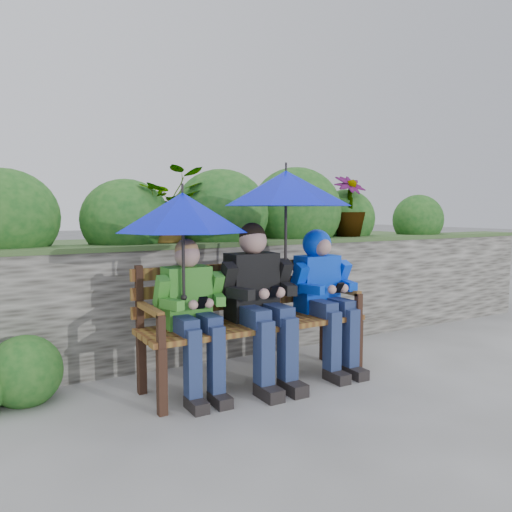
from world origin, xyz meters
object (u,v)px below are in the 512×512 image
boy_right (324,287)px  umbrella_left (183,212)px  park_bench (250,313)px  umbrella_right (286,188)px  boy_middle (259,296)px  boy_left (192,308)px

boy_right → umbrella_left: umbrella_left is taller
park_bench → umbrella_left: (-0.59, -0.11, 0.77)m
boy_right → umbrella_right: size_ratio=1.16×
boy_right → umbrella_left: bearing=-178.2°
boy_middle → umbrella_right: (0.26, 0.03, 0.81)m
park_bench → umbrella_right: umbrella_right is taller
boy_right → umbrella_right: umbrella_right is taller
park_bench → umbrella_left: bearing=-169.2°
park_bench → boy_left: 0.53m
park_bench → boy_middle: (0.02, -0.09, 0.15)m
park_bench → boy_middle: bearing=-77.1°
boy_right → umbrella_left: 1.37m
boy_right → boy_middle: bearing=-178.2°
boy_left → umbrella_left: bearing=-156.8°
boy_right → park_bench: bearing=173.7°
park_bench → umbrella_right: (0.28, -0.06, 0.95)m
park_bench → umbrella_right: size_ratio=1.75×
umbrella_left → boy_left: bearing=23.2°
park_bench → umbrella_left: 0.98m
umbrella_left → umbrella_right: size_ratio=0.91×
umbrella_left → boy_right: bearing=1.8°
park_bench → boy_left: (-0.51, -0.08, 0.10)m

